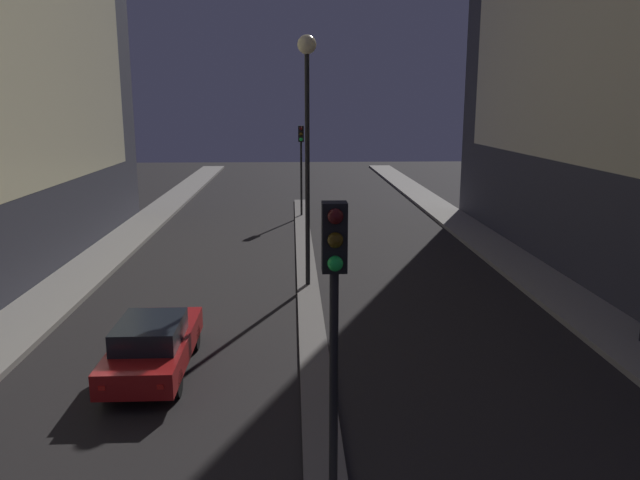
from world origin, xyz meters
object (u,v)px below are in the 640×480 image
at_px(traffic_light_near, 334,308).
at_px(car_left_lane, 153,345).
at_px(traffic_light_mid, 301,150).
at_px(street_lamp, 307,103).

xyz_separation_m(traffic_light_near, car_left_lane, (-3.93, 6.65, -3.11)).
bearing_deg(car_left_lane, traffic_light_near, -59.43).
distance_m(traffic_light_mid, street_lamp, 14.38).
bearing_deg(traffic_light_mid, car_left_lane, -100.49).
relative_size(traffic_light_mid, car_left_lane, 1.14).
xyz_separation_m(traffic_light_mid, street_lamp, (0.00, -14.14, 2.61)).
bearing_deg(traffic_light_near, street_lamp, 90.00).
relative_size(traffic_light_near, traffic_light_mid, 1.00).
height_order(traffic_light_near, traffic_light_mid, same).
bearing_deg(car_left_lane, traffic_light_mid, 79.51).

